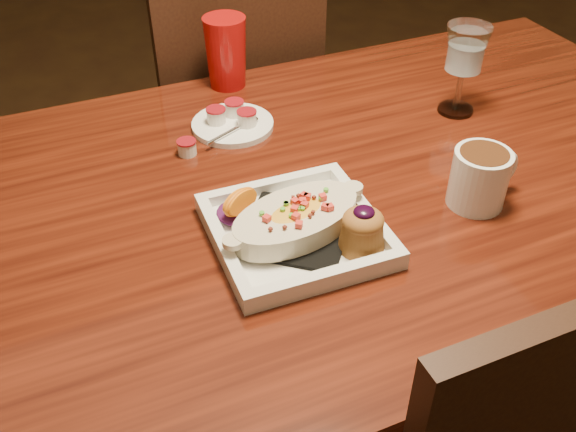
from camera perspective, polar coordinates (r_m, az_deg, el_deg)
name	(u,v)px	position (r m, az deg, el deg)	size (l,w,h in m)	color
floor	(329,428)	(1.65, 3.70, -18.28)	(7.00, 7.00, 0.00)	#302010
table	(344,220)	(1.16, 5.01, -0.38)	(1.50, 0.90, 0.75)	maroon
chair_far	(232,126)	(1.72, -5.02, 8.01)	(0.42, 0.42, 0.93)	black
plate	(302,225)	(0.95, 1.27, -0.79)	(0.25, 0.25, 0.08)	white
coffee_mug	(481,176)	(1.05, 16.79, 3.45)	(0.13, 0.09, 0.10)	white
goblet	(465,54)	(1.28, 15.49, 13.72)	(0.08, 0.08, 0.17)	silver
saucer	(232,122)	(1.23, -4.96, 8.33)	(0.16, 0.16, 0.11)	white
creamer_loose	(187,147)	(1.16, -8.97, 6.06)	(0.04, 0.04, 0.03)	white
red_tumbler	(226,52)	(1.36, -5.54, 14.28)	(0.09, 0.09, 0.15)	#AD0D0C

